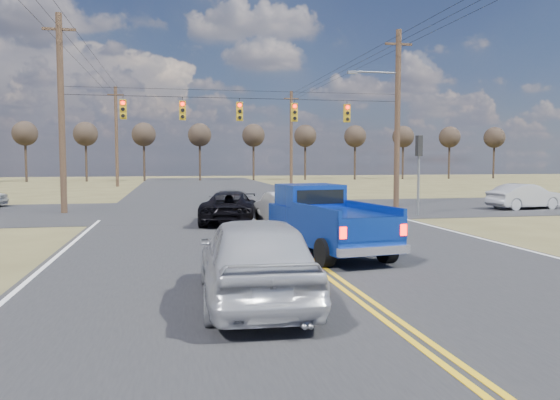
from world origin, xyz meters
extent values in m
plane|color=brown|center=(0.00, 0.00, 0.00)|extent=(160.00, 160.00, 0.00)
cube|color=#28282B|center=(0.00, 10.00, 0.00)|extent=(14.00, 120.00, 0.02)
cube|color=#28282B|center=(0.00, 18.00, 0.00)|extent=(120.00, 12.00, 0.02)
cylinder|color=#473323|center=(-9.00, 18.00, 5.00)|extent=(0.32, 0.32, 10.00)
cube|color=#473323|center=(-9.00, 18.00, 9.20)|extent=(1.60, 0.12, 0.12)
cylinder|color=#473323|center=(9.00, 18.00, 5.00)|extent=(0.32, 0.32, 10.00)
cube|color=#473323|center=(9.00, 18.00, 9.20)|extent=(1.60, 0.12, 0.12)
cylinder|color=black|center=(0.00, 18.00, 6.00)|extent=(18.00, 0.02, 0.02)
cylinder|color=black|center=(0.00, 18.00, 6.40)|extent=(18.00, 0.02, 0.02)
cube|color=#B28C14|center=(-6.00, 18.00, 5.30)|extent=(0.34, 0.24, 1.00)
cylinder|color=#FF0C05|center=(-6.00, 17.86, 5.63)|extent=(0.20, 0.06, 0.20)
cylinder|color=black|center=(-6.00, 17.86, 5.30)|extent=(0.20, 0.06, 0.20)
cylinder|color=black|center=(-6.00, 17.86, 4.97)|extent=(0.20, 0.06, 0.20)
cube|color=black|center=(-6.00, 17.83, 5.74)|extent=(0.24, 0.14, 0.03)
cube|color=#B28C14|center=(-3.00, 18.00, 5.30)|extent=(0.34, 0.24, 1.00)
cylinder|color=#FF0C05|center=(-3.00, 17.86, 5.63)|extent=(0.20, 0.06, 0.20)
cylinder|color=black|center=(-3.00, 17.86, 5.30)|extent=(0.20, 0.06, 0.20)
cylinder|color=black|center=(-3.00, 17.86, 4.97)|extent=(0.20, 0.06, 0.20)
cube|color=black|center=(-3.00, 17.83, 5.74)|extent=(0.24, 0.14, 0.03)
cube|color=#B28C14|center=(0.00, 18.00, 5.30)|extent=(0.34, 0.24, 1.00)
cylinder|color=#FF0C05|center=(0.00, 17.86, 5.63)|extent=(0.20, 0.06, 0.20)
cylinder|color=black|center=(0.00, 17.86, 5.30)|extent=(0.20, 0.06, 0.20)
cylinder|color=black|center=(0.00, 17.86, 4.97)|extent=(0.20, 0.06, 0.20)
cube|color=black|center=(0.00, 17.83, 5.74)|extent=(0.24, 0.14, 0.03)
cube|color=#B28C14|center=(3.00, 18.00, 5.30)|extent=(0.34, 0.24, 1.00)
cylinder|color=#FF0C05|center=(3.00, 17.86, 5.63)|extent=(0.20, 0.06, 0.20)
cylinder|color=black|center=(3.00, 17.86, 5.30)|extent=(0.20, 0.06, 0.20)
cylinder|color=black|center=(3.00, 17.86, 4.97)|extent=(0.20, 0.06, 0.20)
cube|color=black|center=(3.00, 17.83, 5.74)|extent=(0.24, 0.14, 0.03)
cube|color=#B28C14|center=(6.00, 18.00, 5.30)|extent=(0.34, 0.24, 1.00)
cylinder|color=#FF0C05|center=(6.00, 17.86, 5.63)|extent=(0.20, 0.06, 0.20)
cylinder|color=black|center=(6.00, 17.86, 5.30)|extent=(0.20, 0.06, 0.20)
cylinder|color=black|center=(6.00, 17.86, 4.97)|extent=(0.20, 0.06, 0.20)
cube|color=black|center=(6.00, 17.83, 5.74)|extent=(0.24, 0.14, 0.03)
cylinder|color=slate|center=(8.20, 13.50, 1.60)|extent=(0.12, 0.12, 3.20)
cube|color=black|center=(8.20, 13.50, 3.40)|extent=(0.24, 0.34, 1.00)
cylinder|color=slate|center=(7.60, 18.00, 7.60)|extent=(2.80, 0.10, 0.10)
cube|color=slate|center=(6.30, 18.00, 7.55)|extent=(0.55, 0.22, 0.14)
cylinder|color=#473323|center=(-9.00, 46.00, 5.00)|extent=(0.32, 0.32, 10.00)
cube|color=#473323|center=(-9.00, 46.00, 9.20)|extent=(1.60, 0.12, 0.12)
cylinder|color=#473323|center=(9.00, 46.00, 5.00)|extent=(0.32, 0.32, 10.00)
cube|color=#473323|center=(9.00, 46.00, 9.20)|extent=(1.60, 0.12, 0.12)
cylinder|color=black|center=(-9.70, 17.00, 9.30)|extent=(0.02, 58.00, 0.02)
cylinder|color=black|center=(-9.00, 17.00, 9.30)|extent=(0.02, 58.00, 0.02)
cylinder|color=black|center=(-8.30, 17.00, 9.30)|extent=(0.02, 58.00, 0.02)
cylinder|color=black|center=(8.30, 17.00, 9.30)|extent=(0.02, 58.00, 0.02)
cylinder|color=black|center=(9.00, 17.00, 9.30)|extent=(0.02, 58.00, 0.02)
cylinder|color=black|center=(9.70, 17.00, 9.30)|extent=(0.02, 58.00, 0.02)
cylinder|color=#33261C|center=(-21.00, 60.00, 2.75)|extent=(0.28, 0.28, 5.50)
sphere|color=#2D231C|center=(-21.00, 60.00, 5.90)|extent=(3.00, 3.00, 3.00)
cylinder|color=#33261C|center=(-14.00, 60.00, 2.75)|extent=(0.28, 0.28, 5.50)
sphere|color=#2D231C|center=(-14.00, 60.00, 5.90)|extent=(3.00, 3.00, 3.00)
cylinder|color=#33261C|center=(-7.00, 60.00, 2.75)|extent=(0.28, 0.28, 5.50)
sphere|color=#2D231C|center=(-7.00, 60.00, 5.90)|extent=(3.00, 3.00, 3.00)
cylinder|color=#33261C|center=(0.00, 60.00, 2.75)|extent=(0.28, 0.28, 5.50)
sphere|color=#2D231C|center=(0.00, 60.00, 5.90)|extent=(3.00, 3.00, 3.00)
cylinder|color=#33261C|center=(7.00, 60.00, 2.75)|extent=(0.28, 0.28, 5.50)
sphere|color=#2D231C|center=(7.00, 60.00, 5.90)|extent=(3.00, 3.00, 3.00)
cylinder|color=#33261C|center=(14.00, 60.00, 2.75)|extent=(0.28, 0.28, 5.50)
sphere|color=#2D231C|center=(14.00, 60.00, 5.90)|extent=(3.00, 3.00, 3.00)
cylinder|color=#33261C|center=(21.00, 60.00, 2.75)|extent=(0.28, 0.28, 5.50)
sphere|color=#2D231C|center=(21.00, 60.00, 5.90)|extent=(3.00, 3.00, 3.00)
cylinder|color=#33261C|center=(28.00, 60.00, 2.75)|extent=(0.28, 0.28, 5.50)
sphere|color=#2D231C|center=(28.00, 60.00, 5.90)|extent=(3.00, 3.00, 3.00)
cylinder|color=#33261C|center=(35.00, 60.00, 2.75)|extent=(0.28, 0.28, 5.50)
sphere|color=#2D231C|center=(35.00, 60.00, 5.90)|extent=(3.00, 3.00, 3.00)
cylinder|color=#33261C|center=(42.00, 60.00, 2.75)|extent=(0.28, 0.28, 5.50)
sphere|color=#2D231C|center=(42.00, 60.00, 5.90)|extent=(3.00, 3.00, 3.00)
cylinder|color=black|center=(0.17, 1.93, 0.38)|extent=(0.42, 0.80, 0.76)
cylinder|color=black|center=(1.95, 2.20, 0.38)|extent=(0.42, 0.80, 0.76)
cylinder|color=black|center=(-0.35, 5.30, 0.38)|extent=(0.42, 0.80, 0.76)
cylinder|color=black|center=(1.43, 5.57, 0.38)|extent=(0.42, 0.80, 0.76)
cube|color=navy|center=(0.80, 3.75, 0.85)|extent=(2.66, 5.34, 0.95)
cube|color=navy|center=(0.59, 5.11, 1.63)|extent=(1.98, 1.86, 0.68)
cube|color=black|center=(0.71, 4.33, 1.63)|extent=(1.51, 0.29, 0.43)
cube|color=navy|center=(0.06, 2.63, 1.42)|extent=(0.57, 3.10, 0.19)
cube|color=navy|center=(1.84, 2.91, 1.42)|extent=(0.57, 3.10, 0.19)
cube|color=navy|center=(1.19, 1.24, 1.04)|extent=(1.88, 0.37, 0.57)
cube|color=silver|center=(1.20, 1.18, 0.52)|extent=(1.94, 0.47, 0.21)
cube|color=#FF0C05|center=(0.37, 1.08, 0.99)|extent=(0.18, 0.08, 0.28)
cube|color=#FF0C05|center=(2.02, 1.33, 0.99)|extent=(0.18, 0.08, 0.28)
imported|color=#B2B4BB|center=(-2.07, -1.09, 0.86)|extent=(2.23, 5.13, 1.72)
imported|color=black|center=(-1.18, 12.01, 0.68)|extent=(3.06, 5.21, 1.36)
imported|color=silver|center=(0.80, 10.00, 0.73)|extent=(1.97, 4.57, 1.46)
imported|color=#2C2D31|center=(-0.80, 15.50, 0.62)|extent=(2.15, 4.40, 1.23)
imported|color=#ADAFB6|center=(15.49, 15.48, 0.70)|extent=(2.11, 4.42, 1.40)
camera|label=1|loc=(-3.60, -11.25, 2.74)|focal=35.00mm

